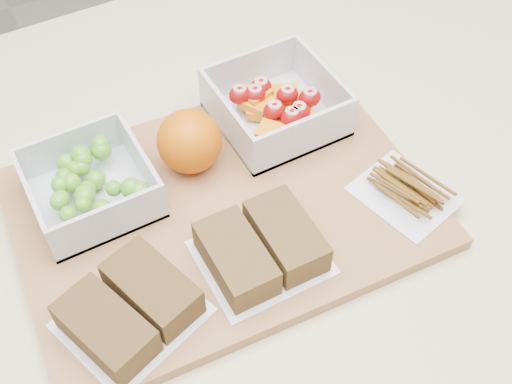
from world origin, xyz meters
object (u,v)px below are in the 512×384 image
(sandwich_bag_center, at_px, (261,248))
(cutting_board, at_px, (223,209))
(grape_container, at_px, (91,184))
(fruit_container, at_px, (276,106))
(sandwich_bag_left, at_px, (130,309))
(pretzel_bag, at_px, (406,189))
(orange, at_px, (189,141))

(sandwich_bag_center, bearing_deg, cutting_board, 91.99)
(cutting_board, height_order, grape_container, grape_container)
(grape_container, height_order, fruit_container, fruit_container)
(sandwich_bag_left, distance_m, sandwich_bag_center, 0.14)
(grape_container, height_order, pretzel_bag, grape_container)
(fruit_container, height_order, sandwich_bag_center, fruit_container)
(pretzel_bag, bearing_deg, sandwich_bag_center, 178.33)
(cutting_board, height_order, sandwich_bag_left, sandwich_bag_left)
(fruit_container, relative_size, pretzel_bag, 1.14)
(cutting_board, xyz_separation_m, pretzel_bag, (0.17, -0.08, 0.02))
(fruit_container, distance_m, sandwich_bag_left, 0.29)
(grape_container, relative_size, orange, 1.71)
(sandwich_bag_left, xyz_separation_m, pretzel_bag, (0.31, -0.00, -0.01))
(cutting_board, distance_m, sandwich_bag_left, 0.16)
(grape_container, xyz_separation_m, orange, (0.11, -0.01, 0.01))
(cutting_board, xyz_separation_m, fruit_container, (0.11, 0.08, 0.03))
(fruit_container, bearing_deg, orange, -173.09)
(orange, distance_m, pretzel_bag, 0.23)
(grape_container, xyz_separation_m, sandwich_bag_center, (0.12, -0.15, -0.00))
(sandwich_bag_left, bearing_deg, grape_container, 82.95)
(orange, xyz_separation_m, sandwich_bag_left, (-0.13, -0.15, -0.02))
(sandwich_bag_left, bearing_deg, cutting_board, 30.66)
(orange, distance_m, sandwich_bag_left, 0.20)
(cutting_board, relative_size, fruit_container, 3.19)
(grape_container, distance_m, sandwich_bag_left, 0.15)
(orange, bearing_deg, cutting_board, -87.45)
(sandwich_bag_center, relative_size, pretzel_bag, 1.03)
(sandwich_bag_center, bearing_deg, orange, 92.25)
(grape_container, xyz_separation_m, pretzel_bag, (0.29, -0.16, -0.01))
(grape_container, bearing_deg, fruit_container, 2.02)
(sandwich_bag_left, relative_size, sandwich_bag_center, 1.21)
(cutting_board, bearing_deg, sandwich_bag_center, -84.34)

